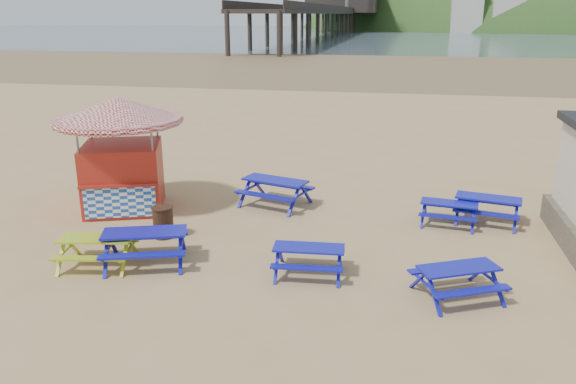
% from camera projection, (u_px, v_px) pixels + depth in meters
% --- Properties ---
extents(ground, '(400.00, 400.00, 0.00)m').
position_uv_depth(ground, '(288.00, 248.00, 14.29)').
color(ground, tan).
rests_on(ground, ground).
extents(wet_sand, '(400.00, 400.00, 0.00)m').
position_uv_depth(wet_sand, '(380.00, 65.00, 65.67)').
color(wet_sand, brown).
rests_on(wet_sand, ground).
extents(sea, '(400.00, 400.00, 0.00)m').
position_uv_depth(sea, '(396.00, 33.00, 173.10)').
color(sea, '#475965').
rests_on(sea, ground).
extents(picnic_table_blue_a, '(2.36, 2.11, 0.83)m').
position_uv_depth(picnic_table_blue_a, '(275.00, 192.00, 17.33)').
color(picnic_table_blue_a, '#171AA8').
rests_on(picnic_table_blue_a, ground).
extents(picnic_table_blue_b, '(1.70, 1.44, 0.65)m').
position_uv_depth(picnic_table_blue_b, '(449.00, 213.00, 15.79)').
color(picnic_table_blue_b, '#171AA8').
rests_on(picnic_table_blue_b, ground).
extents(picnic_table_blue_c, '(2.02, 1.76, 0.74)m').
position_uv_depth(picnic_table_blue_c, '(487.00, 209.00, 15.95)').
color(picnic_table_blue_c, '#171AA8').
rests_on(picnic_table_blue_c, ground).
extents(picnic_table_blue_d, '(2.33, 2.08, 0.81)m').
position_uv_depth(picnic_table_blue_d, '(146.00, 247.00, 13.28)').
color(picnic_table_blue_d, '#171AA8').
rests_on(picnic_table_blue_d, ground).
extents(picnic_table_blue_e, '(1.69, 1.40, 0.67)m').
position_uv_depth(picnic_table_blue_e, '(309.00, 260.00, 12.74)').
color(picnic_table_blue_e, '#171AA8').
rests_on(picnic_table_blue_e, ground).
extents(picnic_table_blue_f, '(2.08, 1.93, 0.70)m').
position_uv_depth(picnic_table_blue_f, '(458.00, 282.00, 11.68)').
color(picnic_table_blue_f, '#171AA8').
rests_on(picnic_table_blue_f, ground).
extents(picnic_table_yellow, '(1.92, 1.65, 0.71)m').
position_uv_depth(picnic_table_yellow, '(98.00, 251.00, 13.19)').
color(picnic_table_yellow, '#92B618').
rests_on(picnic_table_yellow, ground).
extents(ice_cream_kiosk, '(4.86, 4.86, 3.40)m').
position_uv_depth(ice_cream_kiosk, '(120.00, 140.00, 16.56)').
color(ice_cream_kiosk, '#A52218').
rests_on(ice_cream_kiosk, ground).
extents(litter_bin, '(0.58, 0.58, 0.85)m').
position_uv_depth(litter_bin, '(163.00, 222.00, 14.84)').
color(litter_bin, '#351D14').
rests_on(litter_bin, ground).
extents(pier, '(24.00, 220.00, 39.29)m').
position_uv_depth(pier, '(342.00, 14.00, 182.52)').
color(pier, black).
rests_on(pier, ground).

